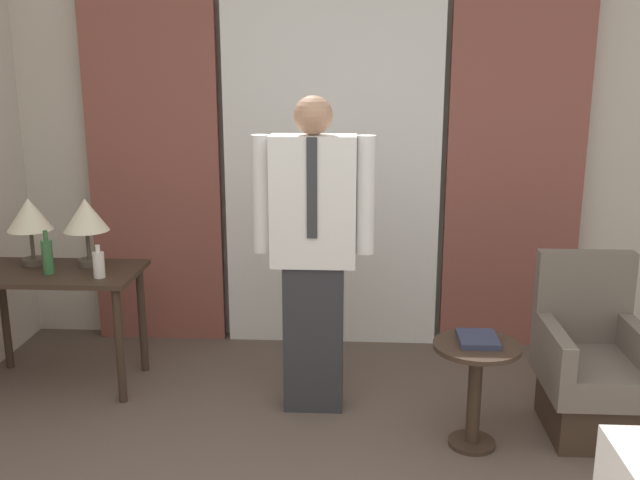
{
  "coord_description": "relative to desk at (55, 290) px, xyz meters",
  "views": [
    {
      "loc": [
        0.18,
        -2.01,
        1.97
      ],
      "look_at": [
        -0.02,
        1.66,
        1.04
      ],
      "focal_mm": 40.0,
      "sensor_mm": 36.0,
      "label": 1
    }
  ],
  "objects": [
    {
      "name": "table_lamp_right",
      "position": [
        0.18,
        0.13,
        0.43
      ],
      "size": [
        0.27,
        0.27,
        0.42
      ],
      "color": "#4C4238",
      "rests_on": "desk"
    },
    {
      "name": "table_lamp_left",
      "position": [
        -0.18,
        0.13,
        0.43
      ],
      "size": [
        0.27,
        0.27,
        0.42
      ],
      "color": "#4C4238",
      "rests_on": "desk"
    },
    {
      "name": "bottle_near_edge",
      "position": [
        0.33,
        -0.12,
        0.2
      ],
      "size": [
        0.07,
        0.07,
        0.2
      ],
      "color": "silver",
      "rests_on": "desk"
    },
    {
      "name": "armchair",
      "position": [
        3.1,
        -0.4,
        -0.28
      ],
      "size": [
        0.53,
        0.63,
        0.95
      ],
      "color": "#38281E",
      "rests_on": "ground_plane"
    },
    {
      "name": "wall_back",
      "position": [
        1.65,
        0.94,
        0.73
      ],
      "size": [
        10.0,
        0.06,
        2.7
      ],
      "color": "beige",
      "rests_on": "ground_plane"
    },
    {
      "name": "desk",
      "position": [
        0.0,
        0.0,
        0.0
      ],
      "size": [
        1.03,
        0.57,
        0.74
      ],
      "color": "#38281E",
      "rests_on": "ground_plane"
    },
    {
      "name": "person",
      "position": [
        1.59,
        -0.22,
        0.36
      ],
      "size": [
        0.67,
        0.22,
        1.79
      ],
      "color": "#2D2D33",
      "rests_on": "ground_plane"
    },
    {
      "name": "curtain_sheer_center",
      "position": [
        1.65,
        0.81,
        0.67
      ],
      "size": [
        1.48,
        0.06,
        2.58
      ],
      "color": "white",
      "rests_on": "ground_plane"
    },
    {
      "name": "book",
      "position": [
        2.46,
        -0.58,
        -0.03
      ],
      "size": [
        0.2,
        0.24,
        0.03
      ],
      "color": "#2D334C",
      "rests_on": "side_table"
    },
    {
      "name": "curtain_drape_right",
      "position": [
        2.89,
        0.81,
        0.67
      ],
      "size": [
        0.92,
        0.06,
        2.58
      ],
      "color": "brown",
      "rests_on": "ground_plane"
    },
    {
      "name": "bottle_by_lamp",
      "position": [
        0.0,
        -0.07,
        0.23
      ],
      "size": [
        0.06,
        0.06,
        0.26
      ],
      "color": "#336638",
      "rests_on": "desk"
    },
    {
      "name": "side_table",
      "position": [
        2.45,
        -0.61,
        -0.23
      ],
      "size": [
        0.45,
        0.45,
        0.57
      ],
      "color": "#38281E",
      "rests_on": "ground_plane"
    },
    {
      "name": "curtain_drape_left",
      "position": [
        0.42,
        0.81,
        0.67
      ],
      "size": [
        0.92,
        0.06,
        2.58
      ],
      "color": "brown",
      "rests_on": "ground_plane"
    }
  ]
}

